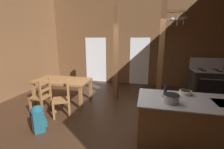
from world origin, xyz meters
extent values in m
cube|color=#382316|center=(0.00, 0.00, -0.05)|extent=(8.21, 7.70, 0.10)
cube|color=brown|center=(0.00, 3.52, 2.32)|extent=(8.21, 0.14, 4.63)
cube|color=white|center=(-1.67, 3.45, 1.02)|extent=(1.00, 0.01, 2.05)
cube|color=white|center=(0.37, 3.45, 1.02)|extent=(0.84, 0.01, 2.05)
cube|color=olive|center=(1.78, -0.45, 0.46)|extent=(2.13, 0.97, 0.91)
cube|color=#B7BABF|center=(1.78, -0.45, 0.92)|extent=(2.19, 1.03, 0.02)
cube|color=black|center=(1.77, -0.02, 0.05)|extent=(2.00, 0.11, 0.10)
cube|color=#262626|center=(2.88, 2.64, 0.45)|extent=(1.14, 0.83, 0.90)
cube|color=black|center=(2.91, 2.26, 0.42)|extent=(0.93, 0.07, 0.52)
cylinder|color=#B7BABF|center=(2.91, 2.23, 0.70)|extent=(0.82, 0.08, 0.02)
cube|color=#B7BABF|center=(2.88, 2.64, 0.92)|extent=(1.19, 0.87, 0.03)
cube|color=#B7BABF|center=(2.86, 3.00, 1.12)|extent=(1.14, 0.11, 0.40)
cylinder|color=black|center=(3.14, 2.51, 0.94)|extent=(0.21, 0.21, 0.01)
cylinder|color=black|center=(2.65, 2.48, 0.94)|extent=(0.21, 0.21, 0.01)
cylinder|color=black|center=(3.12, 2.81, 0.94)|extent=(0.21, 0.21, 0.01)
cylinder|color=black|center=(2.63, 2.78, 0.94)|extent=(0.21, 0.21, 0.01)
cylinder|color=black|center=(3.02, 2.25, 0.82)|extent=(0.05, 0.03, 0.04)
cylinder|color=black|center=(2.80, 2.24, 0.82)|extent=(0.05, 0.03, 0.04)
cylinder|color=black|center=(2.58, 2.22, 0.82)|extent=(0.05, 0.03, 0.04)
cube|color=brown|center=(1.13, 1.05, 1.49)|extent=(0.15, 0.15, 2.98)
cube|color=brown|center=(1.37, 1.04, 2.67)|extent=(0.62, 0.12, 0.06)
cylinder|color=#B7BABF|center=(1.33, 1.04, 2.59)|extent=(0.01, 0.01, 0.16)
cylinder|color=#B7BABF|center=(1.33, 1.04, 2.49)|extent=(0.18, 0.18, 0.04)
cylinder|color=#B7BABF|center=(1.33, 1.04, 2.41)|extent=(0.02, 0.02, 0.14)
cylinder|color=#B7BABF|center=(1.47, 1.03, 2.58)|extent=(0.01, 0.01, 0.18)
cylinder|color=#B7BABF|center=(1.47, 1.03, 2.47)|extent=(0.22, 0.22, 0.04)
cylinder|color=#B7BABF|center=(1.47, 1.03, 2.39)|extent=(0.02, 0.02, 0.14)
cylinder|color=#B7BABF|center=(1.61, 1.02, 2.60)|extent=(0.01, 0.01, 0.15)
cylinder|color=#B7BABF|center=(1.61, 1.02, 2.50)|extent=(0.19, 0.19, 0.04)
cylinder|color=#B7BABF|center=(1.61, 1.02, 2.42)|extent=(0.02, 0.02, 0.14)
cube|color=brown|center=(-0.21, 1.48, 1.49)|extent=(0.14, 0.14, 2.98)
cube|color=olive|center=(-1.81, 0.83, 0.71)|extent=(1.72, 0.94, 0.06)
cube|color=olive|center=(-2.61, 1.20, 0.34)|extent=(0.08, 0.08, 0.68)
cube|color=olive|center=(-1.03, 1.23, 0.34)|extent=(0.08, 0.08, 0.68)
cube|color=olive|center=(-2.59, 0.42, 0.34)|extent=(0.08, 0.08, 0.68)
cube|color=olive|center=(-1.01, 0.45, 0.34)|extent=(0.08, 0.08, 0.68)
cube|color=brown|center=(-1.35, 0.01, 0.43)|extent=(0.60, 0.60, 0.04)
cube|color=brown|center=(-1.41, -0.25, 0.21)|extent=(0.07, 0.07, 0.41)
cube|color=brown|center=(-1.61, 0.08, 0.21)|extent=(0.07, 0.07, 0.41)
cube|color=brown|center=(-1.09, -0.06, 0.47)|extent=(0.07, 0.07, 0.95)
cube|color=brown|center=(-1.28, 0.27, 0.47)|extent=(0.07, 0.07, 0.95)
cube|color=brown|center=(-1.18, 0.11, 0.84)|extent=(0.23, 0.35, 0.07)
cube|color=brown|center=(-1.18, 0.11, 0.65)|extent=(0.23, 0.35, 0.07)
cube|color=brown|center=(-2.04, 0.06, 0.43)|extent=(0.45, 0.45, 0.04)
cube|color=brown|center=(-2.24, -0.13, 0.21)|extent=(0.05, 0.05, 0.41)
cube|color=brown|center=(-2.23, 0.25, 0.21)|extent=(0.05, 0.05, 0.41)
cube|color=brown|center=(-1.86, -0.14, 0.47)|extent=(0.05, 0.05, 0.95)
cube|color=brown|center=(-1.85, 0.24, 0.47)|extent=(0.05, 0.05, 0.95)
cube|color=brown|center=(-1.85, 0.05, 0.84)|extent=(0.04, 0.38, 0.07)
cube|color=brown|center=(-1.85, 0.05, 0.65)|extent=(0.04, 0.38, 0.07)
cube|color=#194756|center=(-1.45, -0.75, 0.24)|extent=(0.39, 0.38, 0.48)
cube|color=#194756|center=(-1.36, -0.65, 0.17)|extent=(0.21, 0.19, 0.17)
cylinder|color=black|center=(-1.60, -0.78, 0.24)|extent=(0.06, 0.06, 0.38)
cylinder|color=black|center=(-1.46, -0.91, 0.24)|extent=(0.06, 0.06, 0.38)
sphere|color=#194756|center=(-1.45, -0.75, 0.46)|extent=(0.38, 0.38, 0.27)
cylinder|color=#B7BABF|center=(1.27, -0.65, 1.01)|extent=(0.25, 0.25, 0.14)
cylinder|color=black|center=(1.27, -0.65, 1.08)|extent=(0.26, 0.26, 0.01)
cylinder|color=#B7BABF|center=(1.13, -0.65, 1.04)|extent=(0.05, 0.02, 0.02)
cylinder|color=#B7BABF|center=(1.41, -0.65, 1.04)|extent=(0.05, 0.02, 0.02)
cylinder|color=silver|center=(1.59, -0.16, 0.97)|extent=(0.23, 0.23, 0.08)
cylinder|color=black|center=(1.59, -0.16, 1.01)|extent=(0.19, 0.19, 0.00)
cylinder|color=#1E2328|center=(1.18, -0.43, 1.05)|extent=(0.06, 0.06, 0.23)
cylinder|color=#1E2328|center=(1.18, -0.43, 1.21)|extent=(0.03, 0.03, 0.08)
camera|label=1|loc=(0.91, -3.25, 2.01)|focal=24.27mm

